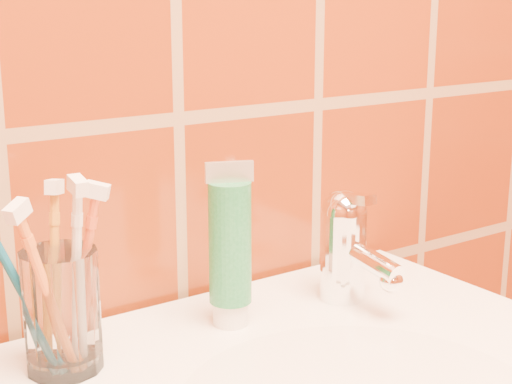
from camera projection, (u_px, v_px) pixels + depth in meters
glass_tumbler at (62, 311)px, 0.67m from camera, size 0.08×0.08×0.11m
toothpaste_tube at (230, 250)px, 0.75m from camera, size 0.05×0.04×0.16m
faucet at (346, 242)px, 0.82m from camera, size 0.05×0.11×0.12m
toothbrush_0 at (47, 293)px, 0.63m from camera, size 0.13×0.12×0.18m
toothbrush_1 at (17, 282)px, 0.65m from camera, size 0.15×0.14×0.18m
toothbrush_2 at (76, 277)px, 0.65m from camera, size 0.03×0.09×0.19m
toothbrush_3 at (82, 276)px, 0.67m from camera, size 0.09×0.09×0.18m
toothbrush_4 at (55, 275)px, 0.67m from camera, size 0.08×0.08×0.18m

